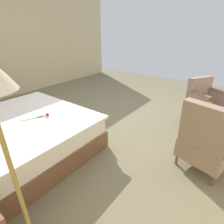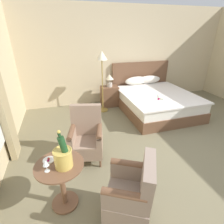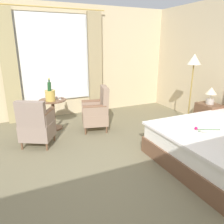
% 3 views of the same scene
% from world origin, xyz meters
% --- Properties ---
extents(ground_plane, '(7.86, 7.86, 0.00)m').
position_xyz_m(ground_plane, '(0.00, 0.00, 0.00)').
color(ground_plane, '#726A4F').
extents(wall_far_side, '(0.12, 6.48, 2.80)m').
position_xyz_m(wall_far_side, '(3.23, 0.00, 1.40)').
color(wall_far_side, '#CAB98F').
rests_on(wall_far_side, ground).
extents(bed, '(1.92, 2.21, 1.22)m').
position_xyz_m(bed, '(0.41, 2.11, 0.32)').
color(bed, brown).
rests_on(bed, ground).
extents(armchair_by_window, '(0.68, 0.68, 0.97)m').
position_xyz_m(armchair_by_window, '(-1.79, 0.59, 0.43)').
color(armchair_by_window, brown).
rests_on(armchair_by_window, ground).
extents(armchair_facing_bed, '(0.71, 0.72, 0.92)m').
position_xyz_m(armchair_facing_bed, '(-1.49, -0.73, 0.43)').
color(armchair_facing_bed, brown).
rests_on(armchair_facing_bed, ground).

